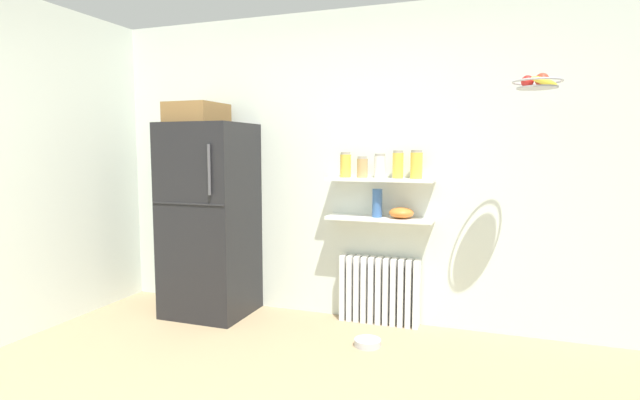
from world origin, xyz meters
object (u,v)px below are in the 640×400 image
storage_jar_1 (362,167)px  shelf_bowl (401,213)px  storage_jar_4 (416,165)px  storage_jar_0 (345,165)px  hanging_fruit_basket (537,82)px  pet_food_bowl (368,343)px  vase (377,203)px  storage_jar_3 (398,165)px  refrigerator (209,215)px  radiator (379,290)px  storage_jar_2 (380,166)px

storage_jar_1 → shelf_bowl: bearing=0.0°
storage_jar_4 → storage_jar_0: bearing=180.0°
shelf_bowl → hanging_fruit_basket: 1.38m
storage_jar_0 → pet_food_bowl: size_ratio=1.05×
storage_jar_0 → vase: (0.27, -0.00, -0.31)m
storage_jar_0 → shelf_bowl: (0.47, -0.00, -0.38)m
storage_jar_3 → storage_jar_0: bearing=180.0°
refrigerator → pet_food_bowl: bearing=-10.0°
storage_jar_4 → pet_food_bowl: storage_jar_4 is taller
vase → refrigerator: bearing=-171.7°
pet_food_bowl → vase: bearing=96.2°
hanging_fruit_basket → shelf_bowl: bearing=157.8°
storage_jar_3 → pet_food_bowl: size_ratio=1.13×
storage_jar_3 → storage_jar_4: storage_jar_4 is taller
pet_food_bowl → refrigerator: bearing=170.0°
radiator → shelf_bowl: 0.69m
refrigerator → shelf_bowl: (1.64, 0.21, 0.07)m
storage_jar_3 → hanging_fruit_basket: hanging_fruit_basket is taller
storage_jar_1 → storage_jar_4: storage_jar_4 is taller
pet_food_bowl → storage_jar_1: bearing=110.7°
radiator → storage_jar_2: (0.00, -0.03, 1.03)m
storage_jar_3 → storage_jar_4: bearing=0.0°
refrigerator → storage_jar_2: refrigerator is taller
storage_jar_0 → storage_jar_2: storage_jar_0 is taller
storage_jar_3 → pet_food_bowl: 1.39m
storage_jar_0 → radiator: bearing=5.9°
shelf_bowl → storage_jar_2: bearing=-180.0°
storage_jar_4 → hanging_fruit_basket: hanging_fruit_basket is taller
radiator → storage_jar_2: 1.03m
storage_jar_1 → storage_jar_0: bearing=180.0°
radiator → storage_jar_1: size_ratio=3.78×
radiator → storage_jar_4: storage_jar_4 is taller
pet_food_bowl → storage_jar_0: bearing=124.4°
storage_jar_1 → pet_food_bowl: (0.18, -0.47, -1.27)m
vase → storage_jar_1: bearing=180.0°
storage_jar_4 → shelf_bowl: 0.40m
storage_jar_3 → hanging_fruit_basket: size_ratio=0.72×
storage_jar_0 → storage_jar_3: 0.44m
radiator → storage_jar_4: (0.29, -0.03, 1.05)m
storage_jar_0 → storage_jar_1: bearing=-0.0°
vase → pet_food_bowl: 1.10m
storage_jar_4 → pet_food_bowl: size_ratio=1.14×
storage_jar_2 → pet_food_bowl: bearing=-86.0°
storage_jar_0 → storage_jar_1: (0.15, -0.00, -0.02)m
storage_jar_0 → shelf_bowl: 0.60m
storage_jar_1 → storage_jar_2: 0.15m
radiator → storage_jar_1: (-0.15, -0.03, 1.02)m
storage_jar_0 → storage_jar_1: size_ratio=1.19×
storage_jar_3 → shelf_bowl: (0.03, 0.00, -0.38)m
storage_jar_1 → vase: 0.32m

